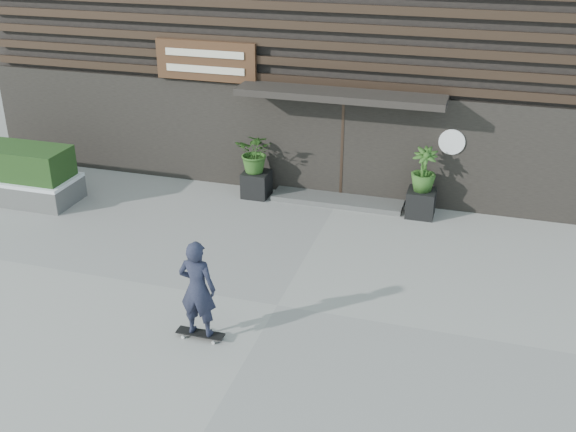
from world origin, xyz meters
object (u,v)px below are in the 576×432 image
(planter_pot_left, at_px, (256,184))
(raised_bed, at_px, (6,187))
(planter_pot_right, at_px, (421,203))
(skateboarder, at_px, (197,289))

(planter_pot_left, relative_size, raised_bed, 0.17)
(planter_pot_right, relative_size, skateboarder, 0.35)
(skateboarder, bearing_deg, planter_pot_left, 100.22)
(planter_pot_left, height_order, raised_bed, planter_pot_left)
(planter_pot_left, height_order, planter_pot_right, same)
(planter_pot_left, relative_size, planter_pot_right, 1.00)
(planter_pot_left, xyz_separation_m, planter_pot_right, (3.80, 0.00, 0.00))
(raised_bed, relative_size, skateboarder, 2.04)
(raised_bed, xyz_separation_m, skateboarder, (6.59, -3.94, 0.65))
(planter_pot_right, xyz_separation_m, raised_bed, (-9.37, -1.72, -0.05))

